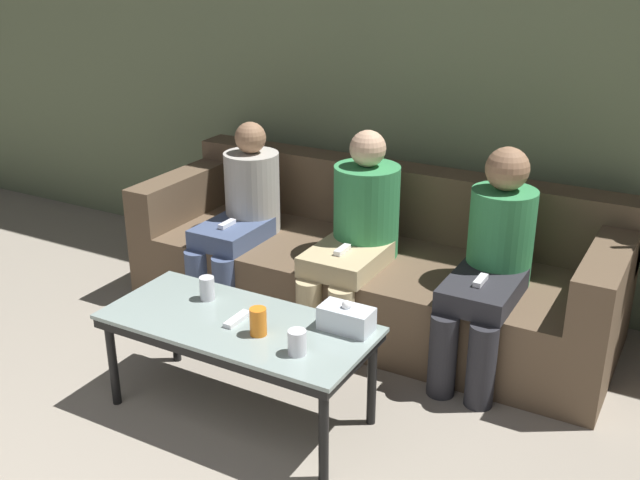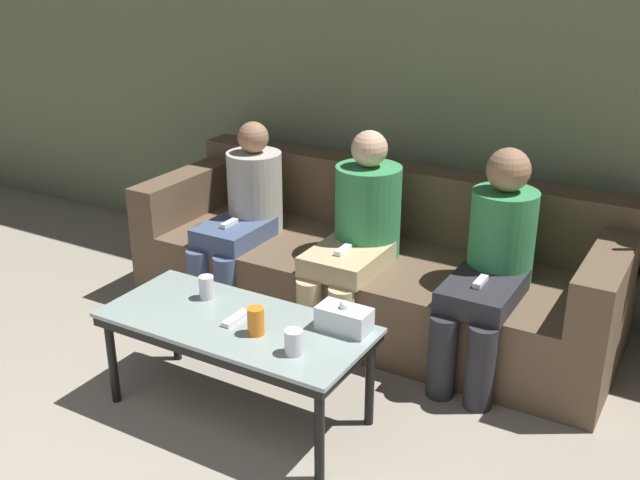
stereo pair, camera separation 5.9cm
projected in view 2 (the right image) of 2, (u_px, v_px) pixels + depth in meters
name	position (u px, v px, depth m)	size (l,w,h in m)	color
wall_back	(423.00, 65.00, 4.14)	(12.00, 0.06, 2.60)	#707F5B
couch	(375.00, 267.00, 4.09)	(2.59, 0.93, 0.78)	brown
coffee_table	(236.00, 330.00, 3.17)	(1.17, 0.52, 0.46)	#8C9E99
cup_near_left	(294.00, 342.00, 2.88)	(0.07, 0.07, 0.10)	silver
cup_near_right	(207.00, 287.00, 3.33)	(0.07, 0.07, 0.11)	silver
cup_far_center	(256.00, 321.00, 3.02)	(0.07, 0.07, 0.12)	orange
tissue_box	(344.00, 318.00, 3.06)	(0.22, 0.12, 0.13)	silver
game_remote	(235.00, 318.00, 3.15)	(0.04, 0.15, 0.02)	white
seated_person_left_end	(244.00, 212.00, 4.15)	(0.31, 0.64, 1.03)	#47567A
seated_person_mid_left	(358.00, 231.00, 3.81)	(0.34, 0.68, 1.07)	tan
seated_person_mid_right	(493.00, 260.00, 3.47)	(0.31, 0.68, 1.07)	#28282D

